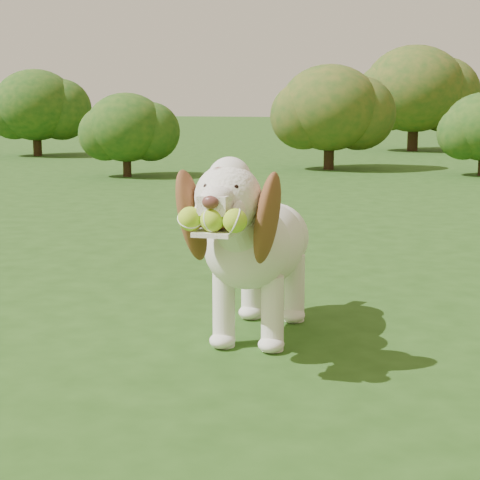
# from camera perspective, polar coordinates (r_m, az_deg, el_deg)

# --- Properties ---
(ground) EXTENTS (80.00, 80.00, 0.00)m
(ground) POSITION_cam_1_polar(r_m,az_deg,el_deg) (3.97, 8.76, -6.49)
(ground) COLOR #224513
(ground) RESTS_ON ground
(dog) EXTENTS (0.48, 1.37, 0.89)m
(dog) POSITION_cam_1_polar(r_m,az_deg,el_deg) (3.71, 1.12, -0.02)
(dog) COLOR white
(dog) RESTS_ON ground
(shrub_a) EXTENTS (1.14, 1.14, 1.18)m
(shrub_a) POSITION_cam_1_polar(r_m,az_deg,el_deg) (11.53, -8.10, 7.93)
(shrub_a) COLOR #382314
(shrub_a) RESTS_ON ground
(shrub_i) EXTENTS (2.10, 2.10, 2.17)m
(shrub_i) POSITION_cam_1_polar(r_m,az_deg,el_deg) (17.22, 12.31, 10.46)
(shrub_i) COLOR #382314
(shrub_i) RESTS_ON ground
(shrub_e) EXTENTS (1.58, 1.58, 1.64)m
(shrub_e) POSITION_cam_1_polar(r_m,az_deg,el_deg) (15.90, -14.33, 9.28)
(shrub_e) COLOR #382314
(shrub_e) RESTS_ON ground
(shrub_b) EXTENTS (1.56, 1.56, 1.62)m
(shrub_b) POSITION_cam_1_polar(r_m,az_deg,el_deg) (12.62, 6.40, 9.32)
(shrub_b) COLOR #382314
(shrub_b) RESTS_ON ground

